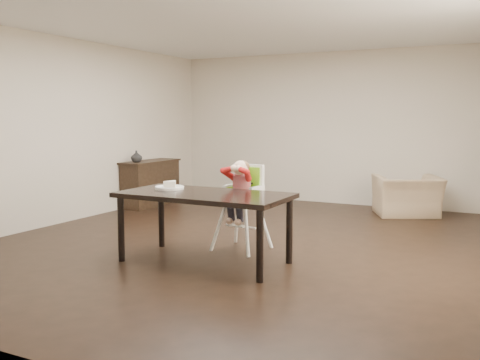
{
  "coord_description": "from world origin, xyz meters",
  "views": [
    {
      "loc": [
        2.84,
        -5.8,
        1.54
      ],
      "look_at": [
        0.2,
        -0.62,
        0.86
      ],
      "focal_mm": 40.0,
      "sensor_mm": 36.0,
      "label": 1
    }
  ],
  "objects_px": {
    "high_chair": "(243,187)",
    "armchair": "(407,189)",
    "dining_table": "(204,200)",
    "sideboard": "(151,183)"
  },
  "relations": [
    {
      "from": "high_chair",
      "to": "armchair",
      "type": "xyz_separation_m",
      "value": [
        1.34,
        3.09,
        -0.32
      ]
    },
    {
      "from": "sideboard",
      "to": "high_chair",
      "type": "bearing_deg",
      "value": -36.03
    },
    {
      "from": "armchair",
      "to": "sideboard",
      "type": "relative_size",
      "value": 0.76
    },
    {
      "from": "dining_table",
      "to": "sideboard",
      "type": "xyz_separation_m",
      "value": [
        -2.75,
        2.78,
        -0.27
      ]
    },
    {
      "from": "high_chair",
      "to": "armchair",
      "type": "distance_m",
      "value": 3.38
    },
    {
      "from": "dining_table",
      "to": "sideboard",
      "type": "bearing_deg",
      "value": 134.73
    },
    {
      "from": "high_chair",
      "to": "sideboard",
      "type": "bearing_deg",
      "value": 150.24
    },
    {
      "from": "armchair",
      "to": "sideboard",
      "type": "bearing_deg",
      "value": -11.09
    },
    {
      "from": "sideboard",
      "to": "dining_table",
      "type": "bearing_deg",
      "value": -45.27
    },
    {
      "from": "dining_table",
      "to": "high_chair",
      "type": "xyz_separation_m",
      "value": [
        0.1,
        0.7,
        0.07
      ]
    }
  ]
}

